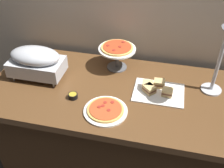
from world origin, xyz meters
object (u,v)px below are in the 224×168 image
at_px(chafing_dish, 36,61).
at_px(sandwich_platter, 157,90).
at_px(sauce_cup_near, 73,96).
at_px(pizza_plate_front, 106,110).
at_px(pizza_plate_center, 117,50).

xyz_separation_m(chafing_dish, sandwich_platter, (0.86, 0.02, -0.12)).
relative_size(sandwich_platter, sauce_cup_near, 5.37).
relative_size(chafing_dish, sauce_cup_near, 6.03).
height_order(chafing_dish, pizza_plate_front, chafing_dish).
bearing_deg(chafing_dish, sandwich_platter, 1.06).
bearing_deg(sauce_cup_near, chafing_dish, 152.30).
relative_size(pizza_plate_front, sandwich_platter, 0.82).
bearing_deg(chafing_dish, pizza_plate_center, 25.03).
bearing_deg(pizza_plate_center, pizza_plate_front, -85.93).
bearing_deg(chafing_dish, pizza_plate_front, -23.77).
relative_size(pizza_plate_center, sandwich_platter, 0.82).
height_order(pizza_plate_front, sauce_cup_near, sauce_cup_near).
height_order(chafing_dish, sandwich_platter, chafing_dish).
height_order(chafing_dish, pizza_plate_center, chafing_dish).
xyz_separation_m(chafing_dish, pizza_plate_front, (0.57, -0.25, -0.12)).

